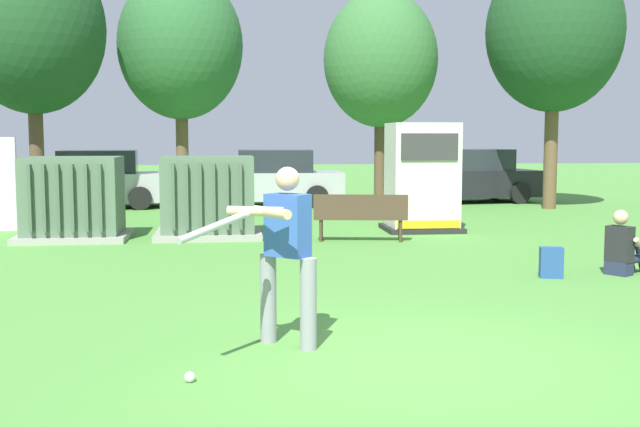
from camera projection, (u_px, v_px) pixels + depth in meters
name	position (u px, v px, depth m)	size (l,w,h in m)	color
ground_plane	(412.00, 361.00, 7.06)	(96.00, 96.00, 0.00)	#51933D
transformer_west	(73.00, 199.00, 15.24)	(2.10, 1.70, 1.62)	#9E9B93
transformer_mid_west	(208.00, 198.00, 15.61)	(2.10, 1.70, 1.62)	#9E9B93
generator_enclosure	(422.00, 178.00, 16.61)	(1.60, 1.40, 2.30)	#262626
park_bench	(361.00, 214.00, 14.94)	(1.84, 0.69, 0.92)	#4C3828
batter	(284.00, 247.00, 7.42)	(1.25, 1.38, 1.74)	gray
sports_ball	(190.00, 377.00, 6.44)	(0.09, 0.09, 0.09)	white
seated_spectator	(623.00, 249.00, 11.44)	(0.78, 0.68, 0.96)	#282D4C
backpack	(551.00, 263.00, 11.17)	(0.36, 0.32, 0.44)	#264C8C
tree_left	(32.00, 29.00, 19.19)	(3.54, 3.54, 6.77)	brown
tree_center_left	(180.00, 46.00, 21.41)	(3.42, 3.42, 6.54)	brown
tree_center_right	(381.00, 60.00, 21.26)	(3.12, 3.12, 5.96)	brown
tree_right	(554.00, 32.00, 21.26)	(3.70, 3.70, 7.07)	brown
parked_car_leftmost	(95.00, 181.00, 21.89)	(4.32, 2.16, 1.62)	#B2B2B7
parked_car_left_of_center	(272.00, 180.00, 22.63)	(4.26, 2.03, 1.62)	#B2B2B7
parked_car_right_of_center	(469.00, 178.00, 23.73)	(4.39, 2.34, 1.62)	black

